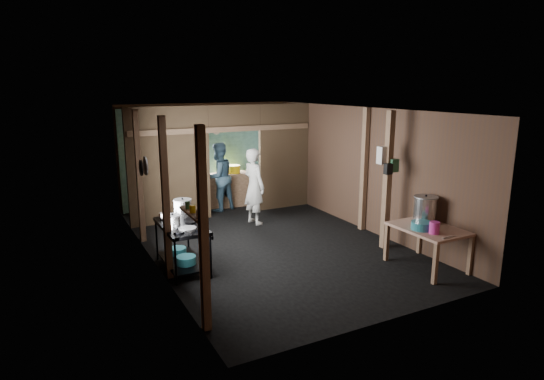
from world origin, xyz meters
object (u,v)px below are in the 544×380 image
prep_table (427,247)px  yellow_tub (233,169)px  pink_bucket (434,228)px  stock_pot (425,210)px  cook (254,186)px  gas_range (182,247)px  stove_pot_large (183,208)px

prep_table → yellow_tub: (-1.32, 5.35, 0.59)m
pink_bucket → yellow_tub: size_ratio=0.55×
stock_pot → pink_bucket: (-0.34, -0.54, -0.12)m
cook → gas_range: bearing=118.2°
gas_range → yellow_tub: bearing=55.7°
cook → prep_table: bearing=-169.0°
gas_range → stock_pot: size_ratio=2.75×
stock_pot → yellow_tub: stock_pot is taller
gas_range → yellow_tub: size_ratio=3.74×
gas_range → cook: 2.88m
prep_table → stock_pot: size_ratio=2.50×
pink_bucket → gas_range: bearing=149.0°
stock_pot → pink_bucket: stock_pot is taller
prep_table → stove_pot_large: (-3.54, 2.31, 0.57)m
cook → stove_pot_large: bearing=112.3°
yellow_tub → cook: bearing=-96.7°
stove_pot_large → pink_bucket: 4.25m
stock_pot → gas_range: bearing=157.8°
gas_range → prep_table: size_ratio=1.10×
gas_range → stove_pot_large: bearing=70.0°
stock_pot → cook: size_ratio=0.28×
pink_bucket → stock_pot: bearing=58.0°
gas_range → pink_bucket: 4.15m
stove_pot_large → stock_pot: (3.71, -2.05, 0.01)m
pink_bucket → cook: size_ratio=0.12×
prep_table → yellow_tub: 5.54m
prep_table → stock_pot: 0.66m
prep_table → gas_range: bearing=153.5°
stove_pot_large → yellow_tub: bearing=53.8°
prep_table → stock_pot: stock_pot is taller
stock_pot → pink_bucket: 0.65m
yellow_tub → cook: (-0.20, -1.68, -0.10)m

